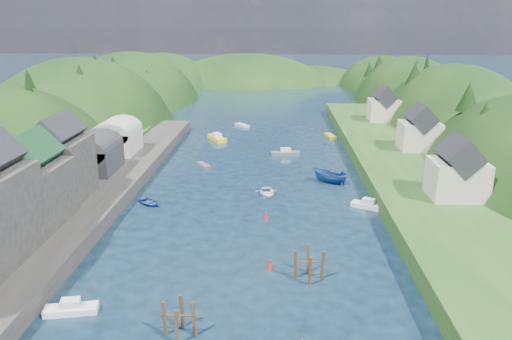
{
  "coord_description": "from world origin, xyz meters",
  "views": [
    {
      "loc": [
        3.06,
        -42.16,
        25.16
      ],
      "look_at": [
        0.0,
        28.0,
        4.0
      ],
      "focal_mm": 35.0,
      "sensor_mm": 36.0,
      "label": 1
    }
  ],
  "objects_px": {
    "piling_cluster_near": "(180,322)",
    "channel_buoy_near": "(270,265)",
    "piling_cluster_far": "(309,267)",
    "channel_buoy_far": "(266,216)"
  },
  "relations": [
    {
      "from": "channel_buoy_near",
      "to": "channel_buoy_far",
      "type": "bearing_deg",
      "value": 93.13
    },
    {
      "from": "piling_cluster_near",
      "to": "channel_buoy_near",
      "type": "xyz_separation_m",
      "value": [
        7.29,
        11.76,
        -0.77
      ]
    },
    {
      "from": "piling_cluster_far",
      "to": "channel_buoy_far",
      "type": "relative_size",
      "value": 3.34
    },
    {
      "from": "piling_cluster_near",
      "to": "channel_buoy_near",
      "type": "distance_m",
      "value": 13.86
    },
    {
      "from": "piling_cluster_near",
      "to": "piling_cluster_far",
      "type": "bearing_deg",
      "value": 41.53
    },
    {
      "from": "channel_buoy_far",
      "to": "piling_cluster_far",
      "type": "bearing_deg",
      "value": -72.93
    },
    {
      "from": "piling_cluster_near",
      "to": "channel_buoy_far",
      "type": "relative_size",
      "value": 3.3
    },
    {
      "from": "piling_cluster_near",
      "to": "piling_cluster_far",
      "type": "distance_m",
      "value": 15.05
    },
    {
      "from": "piling_cluster_near",
      "to": "channel_buoy_far",
      "type": "xyz_separation_m",
      "value": [
        6.54,
        25.35,
        -0.77
      ]
    },
    {
      "from": "piling_cluster_near",
      "to": "channel_buoy_far",
      "type": "distance_m",
      "value": 26.19
    }
  ]
}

